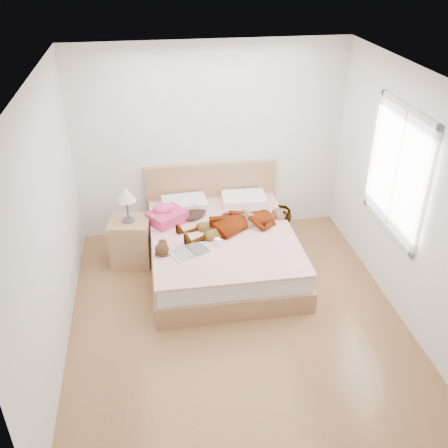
% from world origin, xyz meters
% --- Properties ---
extents(ground, '(4.00, 4.00, 0.00)m').
position_xyz_m(ground, '(0.00, 0.00, 0.00)').
color(ground, '#4B3017').
rests_on(ground, ground).
extents(woman, '(1.64, 0.96, 0.21)m').
position_xyz_m(woman, '(0.22, 1.08, 0.62)').
color(woman, white).
rests_on(woman, bed).
extents(hair, '(0.57, 0.64, 0.08)m').
position_xyz_m(hair, '(-0.35, 1.53, 0.55)').
color(hair, black).
rests_on(hair, bed).
extents(phone, '(0.07, 0.10, 0.05)m').
position_xyz_m(phone, '(-0.28, 1.48, 0.69)').
color(phone, silver).
rests_on(phone, bed).
extents(room_shell, '(4.00, 4.00, 4.00)m').
position_xyz_m(room_shell, '(1.77, 0.30, 1.50)').
color(room_shell, white).
rests_on(room_shell, ground).
extents(bed, '(1.80, 2.08, 1.00)m').
position_xyz_m(bed, '(0.00, 1.04, 0.28)').
color(bed, brown).
rests_on(bed, ground).
extents(towel, '(0.56, 0.54, 0.23)m').
position_xyz_m(towel, '(-0.66, 1.36, 0.60)').
color(towel, '#D0385F').
rests_on(towel, bed).
extents(magazine, '(0.53, 0.45, 0.03)m').
position_xyz_m(magazine, '(-0.44, 0.61, 0.52)').
color(magazine, silver).
rests_on(magazine, bed).
extents(coffee_mug, '(0.12, 0.10, 0.09)m').
position_xyz_m(coffee_mug, '(-0.10, 0.70, 0.56)').
color(coffee_mug, white).
rests_on(coffee_mug, bed).
extents(plush_toy, '(0.18, 0.26, 0.14)m').
position_xyz_m(plush_toy, '(-0.75, 0.62, 0.58)').
color(plush_toy, '#321A0E').
rests_on(plush_toy, bed).
extents(nightstand, '(0.55, 0.51, 1.06)m').
position_xyz_m(nightstand, '(-1.13, 1.27, 0.35)').
color(nightstand, '#936A44').
rests_on(nightstand, ground).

